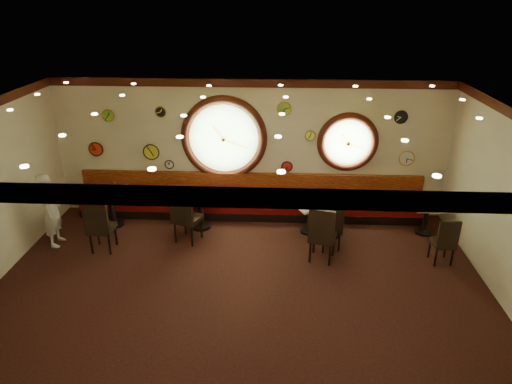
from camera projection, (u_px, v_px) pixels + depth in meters
name	position (u px, v px, depth m)	size (l,w,h in m)	color
floor	(241.00, 284.00, 8.37)	(9.00, 6.00, 0.00)	black
ceiling	(238.00, 113.00, 7.07)	(9.00, 6.00, 0.02)	gold
wall_back	(250.00, 149.00, 10.45)	(9.00, 0.02, 3.20)	#EBE1C5
wall_front	(217.00, 324.00, 4.98)	(9.00, 0.02, 3.20)	#EBE1C5
wall_right	(511.00, 211.00, 7.51)	(0.02, 6.00, 3.20)	#EBE1C5
molding_back	(250.00, 83.00, 9.79)	(9.00, 0.10, 0.18)	#38120A
molding_front	(212.00, 197.00, 4.41)	(9.00, 0.10, 0.18)	#38120A
banquette_base	(250.00, 213.00, 10.81)	(8.00, 0.55, 0.20)	black
banquette_seat	(250.00, 203.00, 10.71)	(8.00, 0.55, 0.30)	#580707
banquette_back	(250.00, 184.00, 10.74)	(8.00, 0.10, 0.55)	#630709
porthole_left_glass	(224.00, 138.00, 10.37)	(1.66, 1.66, 0.02)	#95C174
porthole_left_frame	(224.00, 138.00, 10.36)	(1.98, 1.98, 0.18)	#38120A
porthole_left_ring	(224.00, 139.00, 10.33)	(1.61, 1.61, 0.03)	gold
porthole_right_glass	(348.00, 142.00, 10.27)	(1.10, 1.10, 0.02)	#95C174
porthole_right_frame	(348.00, 142.00, 10.25)	(1.38, 1.38, 0.18)	#38120A
porthole_right_ring	(348.00, 143.00, 10.23)	(1.09, 1.09, 0.03)	gold
wall_clock_0	(287.00, 166.00, 10.54)	(0.24, 0.24, 0.03)	red
wall_clock_1	(310.00, 136.00, 10.21)	(0.22, 0.22, 0.03)	#EEFE54
wall_clock_2	(96.00, 149.00, 10.60)	(0.32, 0.32, 0.03)	red
wall_clock_3	(151.00, 152.00, 10.56)	(0.36, 0.36, 0.03)	gold
wall_clock_4	(161.00, 112.00, 10.16)	(0.24, 0.24, 0.03)	black
wall_clock_5	(401.00, 117.00, 9.94)	(0.28, 0.28, 0.03)	black
wall_clock_6	(407.00, 158.00, 10.32)	(0.34, 0.34, 0.03)	white
wall_clock_7	(108.00, 115.00, 10.26)	(0.26, 0.26, 0.03)	#7ACE29
wall_clock_8	(284.00, 109.00, 10.00)	(0.30, 0.30, 0.03)	#7BB93A
wall_clock_9	(169.00, 164.00, 10.67)	(0.20, 0.20, 0.03)	white
table_a	(111.00, 204.00, 10.26)	(0.89, 0.89, 0.83)	black
table_b	(200.00, 207.00, 10.17)	(0.95, 0.95, 0.80)	black
table_c	(310.00, 215.00, 9.99)	(0.81, 0.81, 0.67)	black
table_d	(330.00, 212.00, 9.82)	(0.80, 0.80, 0.87)	black
table_e	(426.00, 215.00, 9.96)	(0.63, 0.63, 0.68)	black
chair_a	(99.00, 223.00, 9.13)	(0.49, 0.49, 0.72)	black
chair_b	(184.00, 213.00, 9.46)	(0.66, 0.66, 0.76)	black
chair_c	(322.00, 231.00, 8.79)	(0.61, 0.61, 0.73)	black
chair_d	(331.00, 225.00, 9.23)	(0.51, 0.51, 0.63)	black
chair_e	(445.00, 239.00, 8.76)	(0.44, 0.44, 0.60)	black
condiment_a_salt	(108.00, 190.00, 10.12)	(0.04, 0.04, 0.10)	#B8B9BD
condiment_b_salt	(194.00, 193.00, 10.03)	(0.04, 0.04, 0.11)	silver
condiment_c_salt	(309.00, 201.00, 9.95)	(0.04, 0.04, 0.11)	silver
condiment_d_salt	(326.00, 197.00, 9.68)	(0.04, 0.04, 0.10)	silver
condiment_a_pepper	(107.00, 191.00, 10.07)	(0.03, 0.03, 0.09)	silver
condiment_b_pepper	(201.00, 194.00, 9.97)	(0.04, 0.04, 0.11)	silver
condiment_c_pepper	(312.00, 203.00, 9.85)	(0.03, 0.03, 0.09)	silver
condiment_d_pepper	(331.00, 198.00, 9.63)	(0.03, 0.03, 0.09)	silver
condiment_a_bottle	(116.00, 186.00, 10.23)	(0.05, 0.05, 0.16)	yellow
condiment_b_bottle	(205.00, 190.00, 10.08)	(0.05, 0.05, 0.16)	gold
condiment_c_bottle	(315.00, 200.00, 9.92)	(0.05, 0.05, 0.17)	gold
condiment_d_bottle	(333.00, 195.00, 9.72)	(0.04, 0.04, 0.14)	gold
condiment_e_salt	(423.00, 201.00, 9.92)	(0.03, 0.03, 0.09)	silver
condiment_e_pepper	(429.00, 204.00, 9.79)	(0.03, 0.03, 0.09)	#BDBDC2
condiment_e_bottle	(430.00, 200.00, 9.89)	(0.05, 0.05, 0.17)	gold
waiter	(52.00, 210.00, 9.38)	(0.58, 0.38, 1.60)	white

